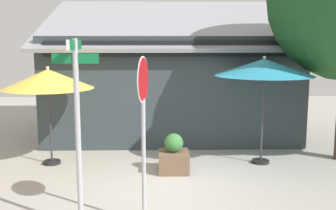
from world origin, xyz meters
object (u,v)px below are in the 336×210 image
Objects in this scene: stop_sign at (143,109)px; street_sign_post at (77,117)px; sidewalk_planter at (174,157)px; patio_umbrella_mustard_left at (48,79)px; patio_umbrella_teal_center at (264,68)px.

street_sign_post is at bearing -172.81° from stop_sign.
street_sign_post is 3.37× the size of sidewalk_planter.
patio_umbrella_mustard_left is 3.67m from sidewalk_planter.
sidewalk_planter is (-2.28, -0.65, -2.09)m from patio_umbrella_teal_center.
sidewalk_planter is (1.69, 2.90, -1.53)m from street_sign_post.
street_sign_post is 5.36m from patio_umbrella_teal_center.
sidewalk_planter is at bearing -164.11° from patio_umbrella_teal_center.
street_sign_post is 3.89m from patio_umbrella_mustard_left.
patio_umbrella_teal_center is (2.90, 3.42, 0.44)m from stop_sign.
street_sign_post is 1.15× the size of patio_umbrella_teal_center.
sidewalk_planter is (3.11, -0.71, -1.80)m from patio_umbrella_mustard_left.
stop_sign reaches higher than sidewalk_planter.
patio_umbrella_mustard_left is at bearing 125.59° from stop_sign.
sidewalk_planter is at bearing -12.89° from patio_umbrella_mustard_left.
stop_sign is 4.28m from patio_umbrella_mustard_left.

